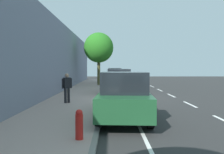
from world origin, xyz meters
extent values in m
plane|color=#2D2D2D|center=(0.00, 0.00, 0.00)|extent=(73.76, 73.76, 0.00)
cube|color=tan|center=(3.64, 0.00, 0.06)|extent=(3.49, 46.10, 0.12)
cube|color=gray|center=(1.81, 0.00, 0.06)|extent=(0.16, 46.10, 0.12)
cube|color=white|center=(-3.17, -21.95, 0.00)|extent=(0.14, 2.20, 0.01)
cube|color=white|center=(-3.17, -17.75, 0.00)|extent=(0.14, 2.20, 0.01)
cube|color=white|center=(-3.17, -13.55, 0.00)|extent=(0.14, 2.20, 0.01)
cube|color=white|center=(-3.17, -9.35, 0.00)|extent=(0.14, 2.20, 0.01)
cube|color=white|center=(-3.17, -5.15, 0.00)|extent=(0.14, 2.20, 0.01)
cube|color=white|center=(-3.17, -0.95, 0.00)|extent=(0.14, 2.20, 0.01)
cube|color=white|center=(-3.17, 3.25, 0.00)|extent=(0.14, 2.20, 0.01)
cube|color=white|center=(0.34, 0.00, 0.00)|extent=(0.12, 46.10, 0.01)
cube|color=slate|center=(5.63, 0.00, 2.91)|extent=(0.50, 46.10, 5.82)
cube|color=navy|center=(0.83, -14.50, 0.78)|extent=(2.05, 4.76, 0.90)
cube|color=black|center=(0.83, -14.50, 1.61)|extent=(1.77, 3.15, 0.76)
cylinder|color=black|center=(1.75, -13.07, 0.38)|extent=(0.24, 0.77, 0.76)
cylinder|color=black|center=(0.00, -13.01, 0.38)|extent=(0.24, 0.77, 0.76)
cylinder|color=black|center=(1.66, -15.98, 0.38)|extent=(0.24, 0.77, 0.76)
cylinder|color=black|center=(-0.09, -15.93, 0.38)|extent=(0.24, 0.77, 0.76)
cube|color=black|center=(0.82, -1.88, 0.78)|extent=(2.08, 4.77, 0.90)
cube|color=black|center=(0.82, -1.88, 1.61)|extent=(1.79, 3.16, 0.76)
cylinder|color=black|center=(1.63, -0.39, 0.38)|extent=(0.25, 0.77, 0.76)
cylinder|color=black|center=(-0.11, -0.46, 0.38)|extent=(0.25, 0.77, 0.76)
cylinder|color=black|center=(1.75, -3.30, 0.38)|extent=(0.25, 0.77, 0.76)
cylinder|color=black|center=(0.00, -3.37, 0.38)|extent=(0.25, 0.77, 0.76)
cube|color=#1E512D|center=(0.80, 6.85, 0.75)|extent=(2.25, 5.40, 0.80)
cube|color=black|center=(0.85, 7.78, 1.55)|extent=(1.80, 1.59, 0.80)
cube|color=#1E512D|center=(0.73, 5.66, 1.21)|extent=(2.00, 2.75, 0.12)
cylinder|color=black|center=(1.79, 8.44, 0.40)|extent=(0.26, 0.81, 0.80)
cylinder|color=black|center=(-0.01, 8.54, 0.40)|extent=(0.26, 0.81, 0.80)
cylinder|color=black|center=(1.61, 5.16, 0.40)|extent=(0.26, 0.81, 0.80)
cylinder|color=black|center=(-0.19, 5.26, 0.40)|extent=(0.26, 0.81, 0.80)
torus|color=black|center=(0.88, -6.71, 0.34)|extent=(0.62, 0.34, 0.68)
torus|color=black|center=(1.81, -6.24, 0.34)|extent=(0.62, 0.34, 0.68)
cylinder|color=black|center=(1.22, -6.53, 0.42)|extent=(0.59, 0.32, 0.50)
cylinder|color=black|center=(1.55, -6.37, 0.41)|extent=(0.14, 0.09, 0.46)
cylinder|color=black|center=(1.27, -6.51, 0.65)|extent=(0.67, 0.36, 0.05)
cylinder|color=black|center=(1.65, -6.32, 0.26)|extent=(0.33, 0.19, 0.18)
cylinder|color=black|center=(1.70, -6.29, 0.49)|extent=(0.25, 0.15, 0.33)
cylinder|color=black|center=(0.91, -6.69, 0.50)|extent=(0.12, 0.08, 0.33)
cube|color=black|center=(1.60, -6.35, 0.68)|extent=(0.26, 0.20, 0.05)
cylinder|color=black|center=(0.95, -6.67, 0.72)|extent=(0.23, 0.42, 0.03)
cylinder|color=#C6B284|center=(1.52, -6.83, 0.40)|extent=(0.15, 0.15, 0.81)
cylinder|color=#C6B284|center=(1.56, -7.02, 0.40)|extent=(0.15, 0.15, 0.81)
cube|color=white|center=(1.54, -6.92, 1.09)|extent=(0.31, 0.42, 0.57)
cylinder|color=white|center=(1.48, -6.67, 1.06)|extent=(0.10, 0.10, 0.54)
cylinder|color=white|center=(1.60, -7.18, 1.06)|extent=(0.10, 0.10, 0.54)
sphere|color=#CF735C|center=(1.54, -6.92, 1.49)|extent=(0.23, 0.23, 0.23)
sphere|color=navy|center=(1.54, -6.92, 1.53)|extent=(0.25, 0.25, 0.25)
cube|color=black|center=(1.74, -6.88, 1.11)|extent=(0.24, 0.33, 0.44)
cylinder|color=#4A4A28|center=(2.74, -9.88, 1.77)|extent=(0.34, 0.34, 3.29)
ellipsoid|color=#28731F|center=(2.74, -9.88, 4.31)|extent=(3.29, 3.29, 3.37)
cylinder|color=black|center=(3.75, 3.37, 0.54)|extent=(0.15, 0.15, 0.84)
cylinder|color=black|center=(3.91, 3.49, 0.54)|extent=(0.15, 0.15, 0.84)
cube|color=black|center=(3.83, 3.43, 1.25)|extent=(0.44, 0.41, 0.59)
cylinder|color=black|center=(3.63, 3.27, 1.22)|extent=(0.10, 0.10, 0.56)
cylinder|color=black|center=(4.04, 3.59, 1.22)|extent=(0.10, 0.10, 0.56)
sphere|color=tan|center=(3.83, 3.43, 1.67)|extent=(0.23, 0.23, 0.23)
cylinder|color=red|center=(2.24, 10.15, 0.47)|extent=(0.22, 0.22, 0.70)
sphere|color=red|center=(2.24, 10.15, 0.86)|extent=(0.20, 0.20, 0.20)
camera|label=1|loc=(1.35, 16.65, 2.14)|focal=37.83mm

